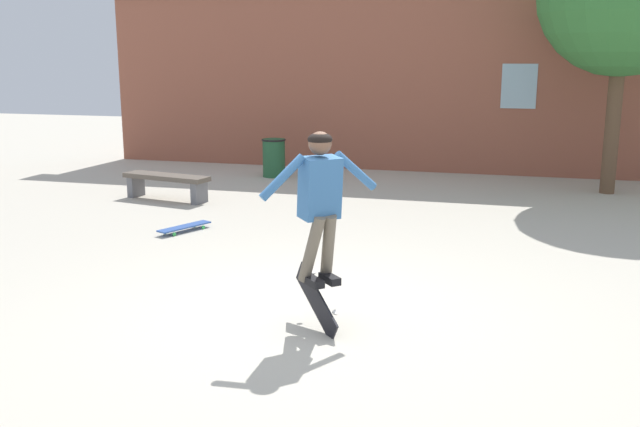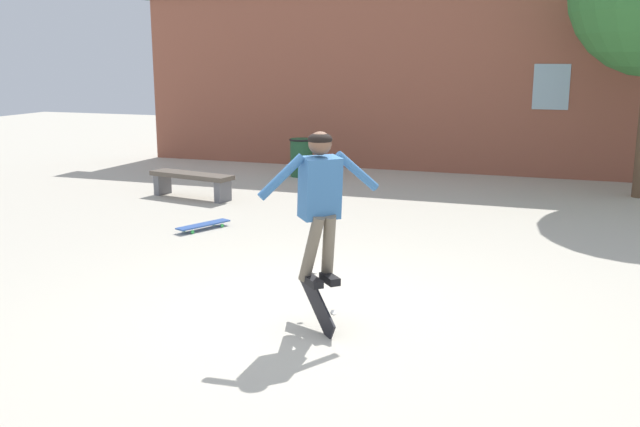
% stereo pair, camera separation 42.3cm
% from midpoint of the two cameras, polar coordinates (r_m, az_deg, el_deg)
% --- Properties ---
extents(ground_plane, '(40.00, 40.00, 0.00)m').
position_cam_midpoint_polar(ground_plane, '(7.01, -2.81, -8.06)').
color(ground_plane, beige).
extents(building_backdrop, '(15.35, 0.52, 4.91)m').
position_cam_midpoint_polar(building_backdrop, '(15.56, 8.05, 11.14)').
color(building_backdrop, '#93513D').
rests_on(building_backdrop, ground_plane).
extents(park_bench, '(1.66, 0.70, 0.44)m').
position_cam_midpoint_polar(park_bench, '(12.70, -13.12, 2.51)').
color(park_bench, brown).
rests_on(park_bench, ground_plane).
extents(trash_bin, '(0.50, 0.50, 0.79)m').
position_cam_midpoint_polar(trash_bin, '(14.80, -4.53, 4.54)').
color(trash_bin, '#235633').
rests_on(trash_bin, ground_plane).
extents(skater, '(0.90, 0.88, 1.39)m').
position_cam_midpoint_polar(skater, '(6.37, -1.90, 1.51)').
color(skater, teal).
extents(skateboard_flipping, '(0.58, 0.61, 0.60)m').
position_cam_midpoint_polar(skateboard_flipping, '(6.61, -2.12, -7.02)').
color(skateboard_flipping, black).
extents(skateboard_resting, '(0.52, 0.86, 0.08)m').
position_cam_midpoint_polar(skateboard_resting, '(10.40, -11.94, -1.05)').
color(skateboard_resting, '#2D519E').
rests_on(skateboard_resting, ground_plane).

